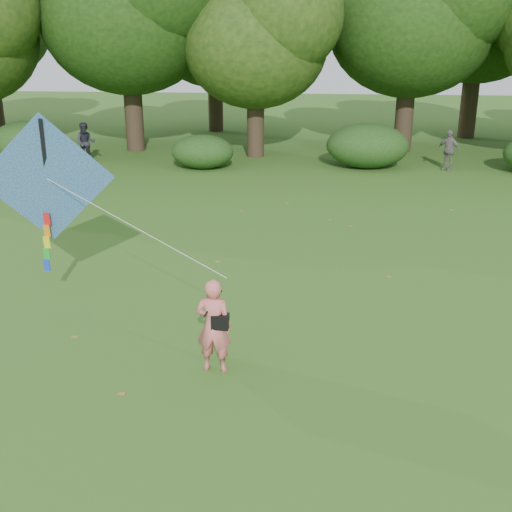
# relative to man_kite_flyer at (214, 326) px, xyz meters

# --- Properties ---
(ground) EXTENTS (100.00, 100.00, 0.00)m
(ground) POSITION_rel_man_kite_flyer_xyz_m (0.89, -0.14, -0.86)
(ground) COLOR #265114
(ground) RESTS_ON ground
(man_kite_flyer) EXTENTS (0.67, 0.47, 1.72)m
(man_kite_flyer) POSITION_rel_man_kite_flyer_xyz_m (0.00, 0.00, 0.00)
(man_kite_flyer) COLOR #E46B6B
(man_kite_flyer) RESTS_ON ground
(bystander_left) EXTENTS (1.01, 0.88, 1.78)m
(bystander_left) POSITION_rel_man_kite_flyer_xyz_m (-8.45, 17.64, 0.03)
(bystander_left) COLOR #252430
(bystander_left) RESTS_ON ground
(bystander_right) EXTENTS (1.06, 0.89, 1.69)m
(bystander_right) POSITION_rel_man_kite_flyer_xyz_m (7.25, 17.54, -0.01)
(bystander_right) COLOR slate
(bystander_right) RESTS_ON ground
(crossbody_bag) EXTENTS (0.43, 0.20, 0.70)m
(crossbody_bag) POSITION_rel_man_kite_flyer_xyz_m (0.12, -0.03, 0.11)
(crossbody_bag) COLOR black
(crossbody_bag) RESTS_ON ground
(flying_kite) EXTENTS (5.39, 2.89, 3.40)m
(flying_kite) POSITION_rel_man_kite_flyer_xyz_m (-3.79, 2.49, 1.92)
(flying_kite) COLOR #24619D
(flying_kite) RESTS_ON ground
(tree_line) EXTENTS (54.70, 15.30, 9.48)m
(tree_line) POSITION_rel_man_kite_flyer_xyz_m (2.56, 22.74, 4.74)
(tree_line) COLOR #3A2D1E
(tree_line) RESTS_ON ground
(shrub_band) EXTENTS (39.15, 3.22, 1.88)m
(shrub_band) POSITION_rel_man_kite_flyer_xyz_m (0.17, 17.46, -0.00)
(shrub_band) COLOR #264919
(shrub_band) RESTS_ON ground
(fallen_leaves) EXTENTS (9.30, 14.91, 0.01)m
(fallen_leaves) POSITION_rel_man_kite_flyer_xyz_m (1.55, 5.87, -0.86)
(fallen_leaves) COLOR olive
(fallen_leaves) RESTS_ON ground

